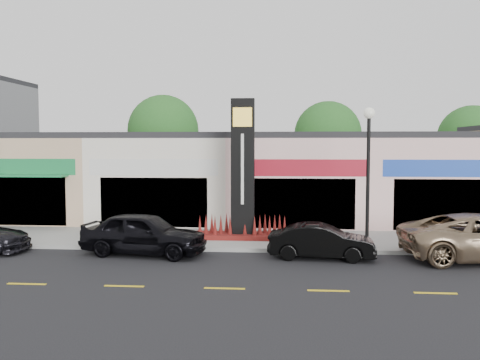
# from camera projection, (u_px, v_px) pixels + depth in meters

# --- Properties ---
(ground) EXTENTS (120.00, 120.00, 0.00)m
(ground) POSITION_uv_depth(u_px,v_px,m) (150.00, 263.00, 18.03)
(ground) COLOR black
(ground) RESTS_ON ground
(sidewalk) EXTENTS (52.00, 4.30, 0.15)m
(sidewalk) POSITION_uv_depth(u_px,v_px,m) (175.00, 238.00, 22.35)
(sidewalk) COLOR gray
(sidewalk) RESTS_ON ground
(curb) EXTENTS (52.00, 0.20, 0.15)m
(curb) POSITION_uv_depth(u_px,v_px,m) (163.00, 249.00, 20.11)
(curb) COLOR gray
(curb) RESTS_ON ground
(shop_beige) EXTENTS (7.00, 10.85, 4.80)m
(shop_beige) POSITION_uv_depth(u_px,v_px,m) (58.00, 175.00, 29.93)
(shop_beige) COLOR tan
(shop_beige) RESTS_ON ground
(shop_cream) EXTENTS (7.00, 10.01, 4.80)m
(shop_cream) POSITION_uv_depth(u_px,v_px,m) (175.00, 175.00, 29.39)
(shop_cream) COLOR white
(shop_cream) RESTS_ON ground
(shop_pink_w) EXTENTS (7.00, 10.01, 4.80)m
(shop_pink_w) POSITION_uv_depth(u_px,v_px,m) (296.00, 176.00, 28.84)
(shop_pink_w) COLOR beige
(shop_pink_w) RESTS_ON ground
(shop_pink_e) EXTENTS (7.00, 10.01, 4.80)m
(shop_pink_e) POSITION_uv_depth(u_px,v_px,m) (422.00, 177.00, 28.28)
(shop_pink_e) COLOR beige
(shop_pink_e) RESTS_ON ground
(tree_rear_west) EXTENTS (5.20, 5.20, 7.83)m
(tree_rear_west) POSITION_uv_depth(u_px,v_px,m) (163.00, 130.00, 37.37)
(tree_rear_west) COLOR #382619
(tree_rear_west) RESTS_ON ground
(tree_rear_mid) EXTENTS (4.80, 4.80, 7.29)m
(tree_rear_mid) POSITION_uv_depth(u_px,v_px,m) (328.00, 135.00, 36.45)
(tree_rear_mid) COLOR #382619
(tree_rear_mid) RESTS_ON ground
(tree_rear_east) EXTENTS (4.60, 4.60, 6.94)m
(tree_rear_east) POSITION_uv_depth(u_px,v_px,m) (471.00, 138.00, 35.68)
(tree_rear_east) COLOR #382619
(tree_rear_east) RESTS_ON ground
(lamp_east_near) EXTENTS (0.44, 0.44, 5.47)m
(lamp_east_near) POSITION_uv_depth(u_px,v_px,m) (368.00, 163.00, 19.64)
(lamp_east_near) COLOR black
(lamp_east_near) RESTS_ON sidewalk
(pylon_sign) EXTENTS (4.20, 1.30, 6.00)m
(pylon_sign) POSITION_uv_depth(u_px,v_px,m) (243.00, 189.00, 21.81)
(pylon_sign) COLOR #590F13
(pylon_sign) RESTS_ON sidewalk
(car_black_sedan) EXTENTS (2.66, 5.02, 1.63)m
(car_black_sedan) POSITION_uv_depth(u_px,v_px,m) (144.00, 233.00, 19.32)
(car_black_sedan) COLOR black
(car_black_sedan) RESTS_ON ground
(car_black_conv) EXTENTS (1.71, 3.99, 1.28)m
(car_black_conv) POSITION_uv_depth(u_px,v_px,m) (322.00, 241.00, 18.65)
(car_black_conv) COLOR black
(car_black_conv) RESTS_ON ground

